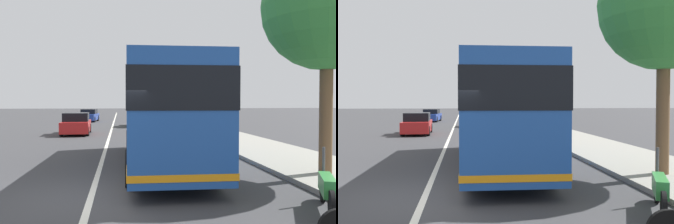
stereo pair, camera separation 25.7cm
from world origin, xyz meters
The scene contains 9 objects.
ground_plane centered at (0.00, 0.00, 0.00)m, with size 220.00×220.00×0.00m, color #38383A.
sidewalk_curb centered at (10.00, -7.21, 0.07)m, with size 110.00×3.60×0.14m, color gray.
lane_divider_line centered at (10.00, 0.00, 0.00)m, with size 110.00×0.16×0.01m, color silver.
coach_bus centered at (4.09, -2.16, 1.99)m, with size 10.33×2.72×3.45m.
motorcycle_angled centered at (-1.77, -4.91, 0.46)m, with size 1.92×0.94×1.25m.
car_behind_bus centered at (16.72, 2.31, 0.70)m, with size 4.33×1.98×1.49m.
car_ahead_same_lane centered at (32.74, 2.78, 0.66)m, with size 4.63×2.05×1.40m.
car_far_distant centered at (24.22, -2.32, 0.74)m, with size 4.74×2.06×1.55m.
roadside_tree_near_camera centered at (1.27, -6.72, 5.06)m, with size 3.82×3.82×7.00m.
Camera 2 is at (-8.65, -0.94, 2.26)m, focal length 38.45 mm.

